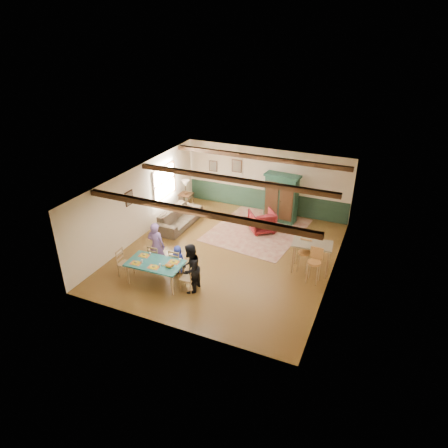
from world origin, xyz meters
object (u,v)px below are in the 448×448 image
at_px(bar_stool_left, 304,256).
at_px(person_woman, 190,268).
at_px(table_lamp, 186,187).
at_px(person_man, 156,246).
at_px(counter_table, 311,257).
at_px(dining_chair_far_left, 156,257).
at_px(sofa, 179,218).
at_px(dining_table, 156,273).
at_px(cat, 169,265).
at_px(dining_chair_end_left, 125,263).
at_px(person_child, 178,259).
at_px(end_table, 186,201).
at_px(armoire, 281,198).
at_px(dining_chair_end_right, 188,277).
at_px(dining_chair_far_right, 177,261).
at_px(armchair, 262,221).
at_px(bar_stool_right, 314,266).

bearing_deg(bar_stool_left, person_woman, -140.13).
xyz_separation_m(person_woman, table_lamp, (-2.98, 5.21, 0.19)).
xyz_separation_m(person_man, bar_stool_left, (4.38, 1.72, -0.28)).
bearing_deg(counter_table, dining_chair_far_left, -157.89).
relative_size(person_woman, table_lamp, 2.55).
distance_m(person_woman, bar_stool_left, 3.70).
bearing_deg(dining_chair_far_left, sofa, -76.89).
distance_m(dining_table, cat, 0.69).
bearing_deg(sofa, dining_chair_end_left, -177.08).
xyz_separation_m(person_woman, counter_table, (3.01, 2.48, -0.27)).
xyz_separation_m(person_child, cat, (0.18, -0.84, 0.32)).
distance_m(person_woman, sofa, 4.38).
height_order(dining_table, sofa, dining_table).
bearing_deg(end_table, counter_table, -24.47).
bearing_deg(end_table, dining_chair_end_left, -82.26).
height_order(dining_chair_end_left, armoire, armoire).
xyz_separation_m(person_man, person_woman, (1.59, -0.68, -0.04)).
bearing_deg(bar_stool_left, sofa, 166.07).
relative_size(person_child, end_table, 1.42).
distance_m(armoire, sofa, 4.10).
relative_size(dining_chair_end_right, person_woman, 0.58).
relative_size(dining_chair_far_right, table_lamp, 1.47).
distance_m(person_man, counter_table, 4.95).
bearing_deg(table_lamp, armchair, -11.06).
bearing_deg(person_child, cat, 99.46).
relative_size(dining_chair_far_right, dining_chair_end_right, 1.00).
height_order(bar_stool_left, bar_stool_right, bar_stool_right).
bearing_deg(counter_table, sofa, 168.17).
bearing_deg(dining_table, dining_chair_end_right, 2.57).
bearing_deg(bar_stool_right, person_child, -161.07).
relative_size(dining_chair_far_left, person_man, 0.55).
xyz_separation_m(dining_table, dining_chair_far_left, (-0.41, 0.66, 0.09)).
xyz_separation_m(dining_chair_far_right, armoire, (1.90, 5.01, 0.53)).
distance_m(armchair, sofa, 3.24).
relative_size(armchair, end_table, 1.37).
height_order(sofa, bar_stool_right, bar_stool_right).
xyz_separation_m(armoire, end_table, (-4.05, -0.45, -0.65)).
bearing_deg(dining_chair_far_left, counter_table, -160.46).
distance_m(person_woman, counter_table, 3.91).
height_order(dining_chair_far_right, counter_table, counter_table).
bearing_deg(cat, bar_stool_right, 24.69).
distance_m(sofa, table_lamp, 1.80).
distance_m(dining_chair_far_left, person_child, 0.76).
relative_size(dining_table, dining_chair_end_left, 1.89).
height_order(person_man, sofa, person_man).
height_order(person_man, cat, person_man).
height_order(dining_chair_end_left, bar_stool_right, bar_stool_right).
relative_size(dining_chair_end_right, cat, 2.64).
height_order(dining_chair_end_right, end_table, dining_chair_end_right).
relative_size(dining_chair_far_right, armchair, 0.98).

